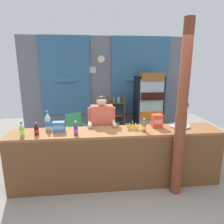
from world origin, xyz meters
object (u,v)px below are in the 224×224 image
at_px(stall_counter, 118,154).
at_px(bottle_shelf_rack, 116,116).
at_px(soda_bottle_iced_tea, 144,126).
at_px(pastry_tray, 180,126).
at_px(plastic_lawn_chair, 76,128).
at_px(snack_box_crackers, 157,121).
at_px(drink_fridge, 149,103).
at_px(snack_box_biscuit, 59,127).
at_px(soda_bottle_cola, 36,130).
at_px(banana_bunch, 133,126).
at_px(soda_bottle_lime_soda, 22,130).
at_px(soda_bottle_water, 48,121).
at_px(soda_bottle_grape_soda, 76,129).
at_px(timber_post, 181,117).
at_px(shopkeeper, 102,125).

relative_size(stall_counter, bottle_shelf_rack, 2.98).
height_order(soda_bottle_iced_tea, pastry_tray, soda_bottle_iced_tea).
xyz_separation_m(plastic_lawn_chair, snack_box_crackers, (1.60, -1.65, 0.62)).
height_order(bottle_shelf_rack, pastry_tray, bottle_shelf_rack).
bearing_deg(drink_fridge, bottle_shelf_rack, 169.63).
bearing_deg(snack_box_biscuit, soda_bottle_cola, -158.44).
distance_m(stall_counter, banana_bunch, 0.54).
height_order(snack_box_biscuit, banana_bunch, snack_box_biscuit).
height_order(plastic_lawn_chair, snack_box_biscuit, snack_box_biscuit).
xyz_separation_m(soda_bottle_iced_tea, soda_bottle_lime_soda, (-1.97, -0.04, 0.00)).
distance_m(drink_fridge, pastry_tray, 2.04).
height_order(stall_counter, soda_bottle_cola, soda_bottle_cola).
relative_size(drink_fridge, snack_box_biscuit, 9.64).
distance_m(bottle_shelf_rack, snack_box_crackers, 2.28).
xyz_separation_m(soda_bottle_water, soda_bottle_grape_soda, (0.51, -0.38, -0.04)).
bearing_deg(snack_box_biscuit, soda_bottle_lime_soda, -160.50).
bearing_deg(soda_bottle_lime_soda, timber_post, -5.97).
xyz_separation_m(timber_post, drink_fridge, (0.23, 2.52, -0.28)).
bearing_deg(soda_bottle_water, drink_fridge, 38.88).
xyz_separation_m(soda_bottle_iced_tea, snack_box_crackers, (0.30, 0.21, 0.02)).
bearing_deg(shopkeeper, plastic_lawn_chair, 114.90).
bearing_deg(soda_bottle_lime_soda, banana_bunch, 5.08).
bearing_deg(soda_bottle_iced_tea, stall_counter, -176.87).
xyz_separation_m(stall_counter, plastic_lawn_chair, (-0.85, 1.89, -0.12)).
bearing_deg(drink_fridge, banana_bunch, -113.15).
relative_size(drink_fridge, soda_bottle_grape_soda, 7.93).
relative_size(soda_bottle_lime_soda, banana_bunch, 0.91).
relative_size(soda_bottle_cola, soda_bottle_grape_soda, 0.87).
relative_size(bottle_shelf_rack, soda_bottle_lime_soda, 5.10).
height_order(drink_fridge, plastic_lawn_chair, drink_fridge).
bearing_deg(soda_bottle_iced_tea, snack_box_biscuit, 173.94).
relative_size(soda_bottle_cola, snack_box_biscuit, 1.06).
distance_m(stall_counter, soda_bottle_lime_soda, 1.60).
bearing_deg(soda_bottle_grape_soda, banana_bunch, 11.03).
bearing_deg(stall_counter, soda_bottle_iced_tea, 3.13).
height_order(snack_box_biscuit, snack_box_crackers, snack_box_crackers).
relative_size(drink_fridge, banana_bunch, 7.17).
relative_size(soda_bottle_water, pastry_tray, 0.92).
relative_size(stall_counter, snack_box_crackers, 15.36).
xyz_separation_m(drink_fridge, shopkeeper, (-1.41, -1.69, -0.08)).
distance_m(soda_bottle_cola, snack_box_crackers, 2.08).
xyz_separation_m(timber_post, shopkeeper, (-1.19, 0.83, -0.35)).
distance_m(plastic_lawn_chair, pastry_tray, 2.68).
height_order(soda_bottle_cola, soda_bottle_iced_tea, soda_bottle_iced_tea).
height_order(soda_bottle_water, soda_bottle_lime_soda, soda_bottle_water).
bearing_deg(pastry_tray, shopkeeper, 165.89).
xyz_separation_m(timber_post, soda_bottle_lime_soda, (-2.48, 0.26, -0.22)).
bearing_deg(drink_fridge, snack_box_biscuit, -136.26).
bearing_deg(soda_bottle_water, soda_bottle_lime_soda, -133.32).
distance_m(shopkeeper, soda_bottle_iced_tea, 0.88).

